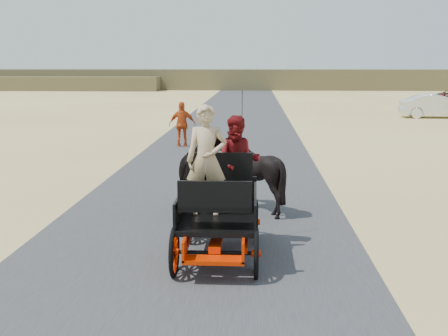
# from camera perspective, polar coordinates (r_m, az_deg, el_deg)

# --- Properties ---
(ground) EXTENTS (140.00, 140.00, 0.00)m
(ground) POSITION_cam_1_polar(r_m,az_deg,el_deg) (7.63, -5.41, -13.99)
(ground) COLOR tan
(road) EXTENTS (6.00, 140.00, 0.01)m
(road) POSITION_cam_1_polar(r_m,az_deg,el_deg) (7.63, -5.41, -13.95)
(road) COLOR #38383A
(road) RESTS_ON ground
(ridge_far) EXTENTS (140.00, 6.00, 2.40)m
(ridge_far) POSITION_cam_1_polar(r_m,az_deg,el_deg) (68.89, 2.29, 8.99)
(ridge_far) COLOR brown
(ridge_far) RESTS_ON ground
(carriage) EXTENTS (1.30, 2.40, 0.72)m
(carriage) POSITION_cam_1_polar(r_m,az_deg,el_deg) (9.35, -0.54, -6.88)
(carriage) COLOR black
(carriage) RESTS_ON ground
(horse_left) EXTENTS (0.91, 2.01, 1.70)m
(horse_left) POSITION_cam_1_polar(r_m,az_deg,el_deg) (12.18, -2.22, -0.39)
(horse_left) COLOR black
(horse_left) RESTS_ON ground
(horse_right) EXTENTS (1.37, 1.54, 1.70)m
(horse_right) POSITION_cam_1_polar(r_m,az_deg,el_deg) (12.12, 2.96, -0.44)
(horse_right) COLOR black
(horse_right) RESTS_ON ground
(driver_man) EXTENTS (0.66, 0.43, 1.80)m
(driver_man) POSITION_cam_1_polar(r_m,az_deg,el_deg) (9.12, -1.79, 0.81)
(driver_man) COLOR tan
(driver_man) RESTS_ON carriage
(passenger_woman) EXTENTS (0.77, 0.60, 1.58)m
(passenger_woman) POSITION_cam_1_polar(r_m,az_deg,el_deg) (9.65, 1.45, 0.69)
(passenger_woman) COLOR #660C0F
(passenger_woman) RESTS_ON carriage
(pedestrian) EXTENTS (1.05, 0.54, 1.73)m
(pedestrian) POSITION_cam_1_polar(r_m,az_deg,el_deg) (21.55, -4.26, 4.45)
(pedestrian) COLOR #C34616
(pedestrian) RESTS_ON ground
(car_b) EXTENTS (4.25, 1.68, 1.38)m
(car_b) POSITION_cam_1_polar(r_m,az_deg,el_deg) (35.29, 20.82, 5.91)
(car_b) COLOR silver
(car_b) RESTS_ON ground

